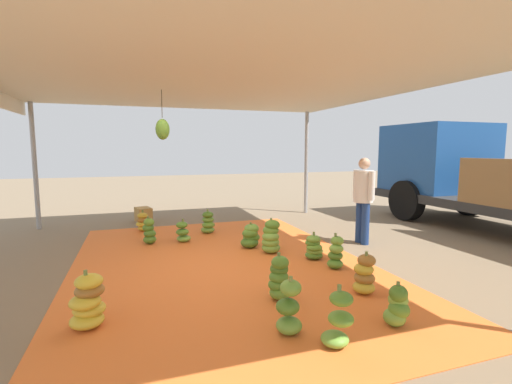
{
  "coord_description": "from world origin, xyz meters",
  "views": [
    {
      "loc": [
        5.26,
        -1.23,
        1.77
      ],
      "look_at": [
        -0.37,
        0.67,
        1.07
      ],
      "focal_mm": 25.34,
      "sensor_mm": 36.0,
      "label": 1
    }
  ],
  "objects_px": {
    "banana_bunch_2": "(279,279)",
    "banana_bunch_10": "(314,248)",
    "banana_bunch_9": "(88,302)",
    "banana_bunch_8": "(339,321)",
    "banana_bunch_11": "(364,275)",
    "banana_bunch_3": "(183,233)",
    "banana_bunch_12": "(143,222)",
    "banana_bunch_0": "(208,223)",
    "banana_bunch_7": "(336,253)",
    "banana_bunch_5": "(149,232)",
    "banana_bunch_4": "(289,309)",
    "worker_0": "(363,194)",
    "crate_0": "(143,215)",
    "banana_bunch_13": "(271,237)",
    "banana_bunch_6": "(251,236)",
    "banana_bunch_1": "(397,306)"
  },
  "relations": [
    {
      "from": "banana_bunch_10",
      "to": "banana_bunch_13",
      "type": "bearing_deg",
      "value": -136.33
    },
    {
      "from": "banana_bunch_9",
      "to": "banana_bunch_10",
      "type": "bearing_deg",
      "value": 112.07
    },
    {
      "from": "banana_bunch_13",
      "to": "worker_0",
      "type": "height_order",
      "value": "worker_0"
    },
    {
      "from": "banana_bunch_10",
      "to": "banana_bunch_0",
      "type": "bearing_deg",
      "value": -151.73
    },
    {
      "from": "banana_bunch_3",
      "to": "worker_0",
      "type": "relative_size",
      "value": 0.28
    },
    {
      "from": "banana_bunch_0",
      "to": "banana_bunch_2",
      "type": "xyz_separation_m",
      "value": [
        3.63,
        0.14,
        0.03
      ]
    },
    {
      "from": "banana_bunch_3",
      "to": "banana_bunch_4",
      "type": "bearing_deg",
      "value": 7.88
    },
    {
      "from": "banana_bunch_2",
      "to": "banana_bunch_11",
      "type": "height_order",
      "value": "banana_bunch_2"
    },
    {
      "from": "banana_bunch_9",
      "to": "banana_bunch_1",
      "type": "bearing_deg",
      "value": 71.74
    },
    {
      "from": "banana_bunch_10",
      "to": "banana_bunch_7",
      "type": "bearing_deg",
      "value": 10.3
    },
    {
      "from": "banana_bunch_1",
      "to": "banana_bunch_12",
      "type": "distance_m",
      "value": 5.72
    },
    {
      "from": "banana_bunch_0",
      "to": "banana_bunch_3",
      "type": "xyz_separation_m",
      "value": [
        0.59,
        -0.6,
        -0.03
      ]
    },
    {
      "from": "banana_bunch_2",
      "to": "banana_bunch_10",
      "type": "distance_m",
      "value": 1.7
    },
    {
      "from": "banana_bunch_2",
      "to": "crate_0",
      "type": "bearing_deg",
      "value": -165.31
    },
    {
      "from": "banana_bunch_7",
      "to": "banana_bunch_5",
      "type": "bearing_deg",
      "value": -132.44
    },
    {
      "from": "banana_bunch_7",
      "to": "banana_bunch_3",
      "type": "bearing_deg",
      "value": -139.21
    },
    {
      "from": "banana_bunch_2",
      "to": "banana_bunch_9",
      "type": "xyz_separation_m",
      "value": [
        0.02,
        -2.06,
        0.0
      ]
    },
    {
      "from": "banana_bunch_4",
      "to": "banana_bunch_12",
      "type": "distance_m",
      "value": 5.17
    },
    {
      "from": "banana_bunch_9",
      "to": "banana_bunch_5",
      "type": "bearing_deg",
      "value": 167.28
    },
    {
      "from": "banana_bunch_11",
      "to": "banana_bunch_6",
      "type": "bearing_deg",
      "value": -164.27
    },
    {
      "from": "banana_bunch_11",
      "to": "worker_0",
      "type": "xyz_separation_m",
      "value": [
        -2.06,
        1.4,
        0.71
      ]
    },
    {
      "from": "banana_bunch_12",
      "to": "banana_bunch_7",
      "type": "bearing_deg",
      "value": 37.36
    },
    {
      "from": "banana_bunch_3",
      "to": "banana_bunch_12",
      "type": "xyz_separation_m",
      "value": [
        -1.21,
        -0.7,
        0.01
      ]
    },
    {
      "from": "banana_bunch_4",
      "to": "banana_bunch_8",
      "type": "bearing_deg",
      "value": 40.79
    },
    {
      "from": "banana_bunch_8",
      "to": "banana_bunch_11",
      "type": "relative_size",
      "value": 1.11
    },
    {
      "from": "banana_bunch_5",
      "to": "crate_0",
      "type": "xyz_separation_m",
      "value": [
        -2.26,
        -0.05,
        -0.06
      ]
    },
    {
      "from": "banana_bunch_11",
      "to": "banana_bunch_0",
      "type": "bearing_deg",
      "value": -162.39
    },
    {
      "from": "banana_bunch_5",
      "to": "banana_bunch_13",
      "type": "relative_size",
      "value": 0.88
    },
    {
      "from": "banana_bunch_2",
      "to": "banana_bunch_9",
      "type": "height_order",
      "value": "banana_bunch_9"
    },
    {
      "from": "banana_bunch_5",
      "to": "banana_bunch_6",
      "type": "distance_m",
      "value": 1.92
    },
    {
      "from": "banana_bunch_2",
      "to": "banana_bunch_12",
      "type": "relative_size",
      "value": 1.21
    },
    {
      "from": "banana_bunch_2",
      "to": "banana_bunch_10",
      "type": "xyz_separation_m",
      "value": [
        -1.27,
        1.12,
        -0.06
      ]
    },
    {
      "from": "banana_bunch_4",
      "to": "banana_bunch_12",
      "type": "height_order",
      "value": "banana_bunch_4"
    },
    {
      "from": "banana_bunch_4",
      "to": "worker_0",
      "type": "xyz_separation_m",
      "value": [
        -2.67,
        2.68,
        0.69
      ]
    },
    {
      "from": "banana_bunch_6",
      "to": "worker_0",
      "type": "bearing_deg",
      "value": 79.38
    },
    {
      "from": "banana_bunch_5",
      "to": "banana_bunch_7",
      "type": "distance_m",
      "value": 3.49
    },
    {
      "from": "banana_bunch_1",
      "to": "banana_bunch_8",
      "type": "bearing_deg",
      "value": -78.35
    },
    {
      "from": "banana_bunch_5",
      "to": "banana_bunch_6",
      "type": "relative_size",
      "value": 1.16
    },
    {
      "from": "banana_bunch_0",
      "to": "banana_bunch_2",
      "type": "bearing_deg",
      "value": 2.23
    },
    {
      "from": "banana_bunch_0",
      "to": "banana_bunch_12",
      "type": "relative_size",
      "value": 1.1
    },
    {
      "from": "banana_bunch_11",
      "to": "banana_bunch_12",
      "type": "height_order",
      "value": "banana_bunch_11"
    },
    {
      "from": "banana_bunch_13",
      "to": "worker_0",
      "type": "bearing_deg",
      "value": 91.87
    },
    {
      "from": "banana_bunch_1",
      "to": "banana_bunch_3",
      "type": "relative_size",
      "value": 1.0
    },
    {
      "from": "banana_bunch_4",
      "to": "banana_bunch_9",
      "type": "bearing_deg",
      "value": -112.35
    },
    {
      "from": "crate_0",
      "to": "banana_bunch_7",
      "type": "bearing_deg",
      "value": 29.67
    },
    {
      "from": "banana_bunch_2",
      "to": "worker_0",
      "type": "relative_size",
      "value": 0.35
    },
    {
      "from": "banana_bunch_6",
      "to": "worker_0",
      "type": "distance_m",
      "value": 2.25
    },
    {
      "from": "banana_bunch_4",
      "to": "crate_0",
      "type": "bearing_deg",
      "value": -169.05
    },
    {
      "from": "banana_bunch_5",
      "to": "banana_bunch_13",
      "type": "distance_m",
      "value": 2.34
    },
    {
      "from": "banana_bunch_11",
      "to": "banana_bunch_1",
      "type": "bearing_deg",
      "value": -13.17
    }
  ]
}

